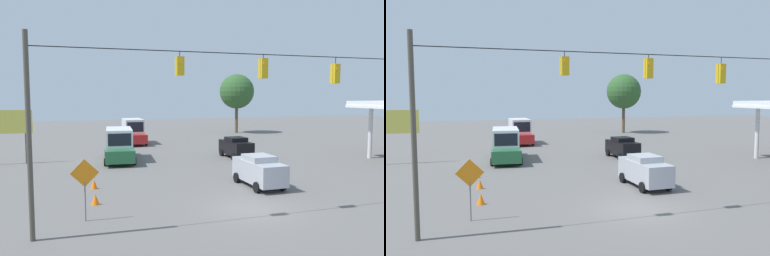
# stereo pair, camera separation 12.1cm
# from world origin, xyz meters

# --- Properties ---
(ground_plane) EXTENTS (140.00, 140.00, 0.00)m
(ground_plane) POSITION_xyz_m (0.00, 0.00, 0.00)
(ground_plane) COLOR #605E5B
(overhead_signal_span) EXTENTS (20.24, 0.38, 8.14)m
(overhead_signal_span) POSITION_xyz_m (-0.08, 0.96, 5.05)
(overhead_signal_span) COLOR #4C473D
(overhead_signal_span) RESTS_ON ground_plane
(box_truck_green_withflow_far) EXTENTS (3.10, 7.40, 2.78)m
(box_truck_green_withflow_far) POSITION_xyz_m (4.43, -16.33, 1.38)
(box_truck_green_withflow_far) COLOR #236038
(box_truck_green_withflow_far) RESTS_ON ground_plane
(sedan_silver_crossing_near) EXTENTS (1.95, 4.22, 1.96)m
(sedan_silver_crossing_near) POSITION_xyz_m (-2.63, -4.12, 1.02)
(sedan_silver_crossing_near) COLOR #A8AAB2
(sedan_silver_crossing_near) RESTS_ON ground_plane
(sedan_black_oncoming_far) EXTENTS (2.07, 3.85, 1.87)m
(sedan_black_oncoming_far) POSITION_xyz_m (-5.86, -14.42, 0.97)
(sedan_black_oncoming_far) COLOR black
(sedan_black_oncoming_far) RESTS_ON ground_plane
(box_truck_red_withflow_deep) EXTENTS (2.57, 6.21, 2.90)m
(box_truck_red_withflow_deep) POSITION_xyz_m (1.45, -27.06, 1.43)
(box_truck_red_withflow_deep) COLOR red
(box_truck_red_withflow_deep) RESTS_ON ground_plane
(traffic_cone_nearest) EXTENTS (0.42, 0.42, 0.58)m
(traffic_cone_nearest) POSITION_xyz_m (7.35, -3.26, 0.29)
(traffic_cone_nearest) COLOR orange
(traffic_cone_nearest) RESTS_ON ground_plane
(traffic_cone_second) EXTENTS (0.42, 0.42, 0.58)m
(traffic_cone_second) POSITION_xyz_m (7.21, -6.68, 0.29)
(traffic_cone_second) COLOR orange
(traffic_cone_second) RESTS_ON ground_plane
(traffic_cone_third) EXTENTS (0.42, 0.42, 0.58)m
(traffic_cone_third) POSITION_xyz_m (7.27, -9.89, 0.29)
(traffic_cone_third) COLOR orange
(traffic_cone_third) RESTS_ON ground_plane
(roadside_billboard) EXTENTS (3.58, 0.16, 4.47)m
(roadside_billboard) POSITION_xyz_m (13.23, -17.31, 3.20)
(roadside_billboard) COLOR #4C473D
(roadside_billboard) RESTS_ON ground_plane
(work_zone_sign) EXTENTS (1.27, 0.06, 2.84)m
(work_zone_sign) POSITION_xyz_m (7.95, -0.79, 1.99)
(work_zone_sign) COLOR slate
(work_zone_sign) RESTS_ON ground_plane
(tree_horizon_left) EXTENTS (5.15, 5.15, 8.80)m
(tree_horizon_left) POSITION_xyz_m (-15.46, -34.90, 6.20)
(tree_horizon_left) COLOR brown
(tree_horizon_left) RESTS_ON ground_plane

